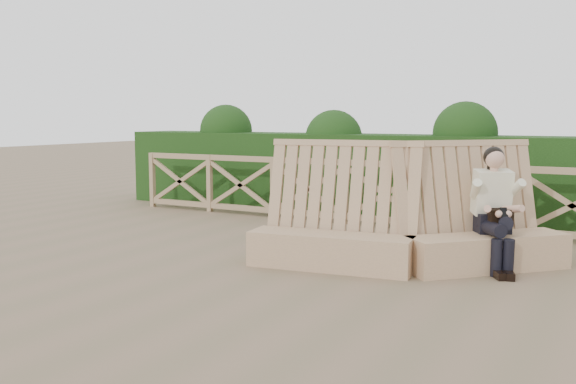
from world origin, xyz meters
The scene contains 5 objects.
ground centered at (0.00, 0.00, 0.00)m, with size 60.00×60.00×0.00m, color brown.
bench centered at (1.28, 0.90, 0.39)m, with size 3.60×2.29×1.56m.
woman centered at (2.20, 1.35, 0.77)m, with size 0.71×0.97×1.48m.
guardrail centered at (0.00, 3.50, 0.55)m, with size 10.10×0.09×1.10m.
hedge centered at (0.00, 4.70, 0.75)m, with size 12.00×1.20×1.50m, color black.
Camera 1 is at (3.73, -6.50, 1.84)m, focal length 40.00 mm.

